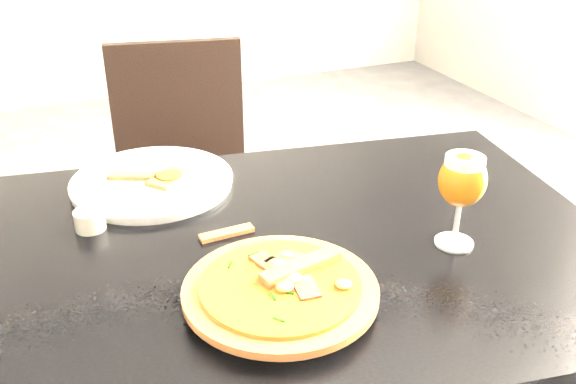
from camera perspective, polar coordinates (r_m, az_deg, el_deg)
name	(u,v)px	position (r m, az deg, el deg)	size (l,w,h in m)	color
dining_table	(276,287)	(1.17, -1.09, -8.40)	(1.31, 0.97, 0.75)	black
chair_far	(185,184)	(1.93, -9.18, 0.69)	(0.48, 0.48, 0.89)	black
plate_main	(281,297)	(0.98, -0.60, -9.32)	(0.27, 0.27, 0.01)	white
pizza	(281,288)	(0.97, -0.64, -8.52)	(0.30, 0.30, 0.03)	brown
plate_second	(152,182)	(1.34, -11.97, 0.87)	(0.33, 0.33, 0.02)	white
crust_scraps	(158,177)	(1.33, -11.51, 1.32)	(0.17, 0.12, 0.01)	brown
loose_crust	(227,233)	(1.15, -5.48, -3.65)	(0.10, 0.02, 0.01)	brown
sauce_cup	(90,219)	(1.21, -17.23, -2.32)	(0.06, 0.06, 0.04)	silver
beer_glass	(462,181)	(1.10, 15.25, 0.96)	(0.08, 0.08, 0.17)	silver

